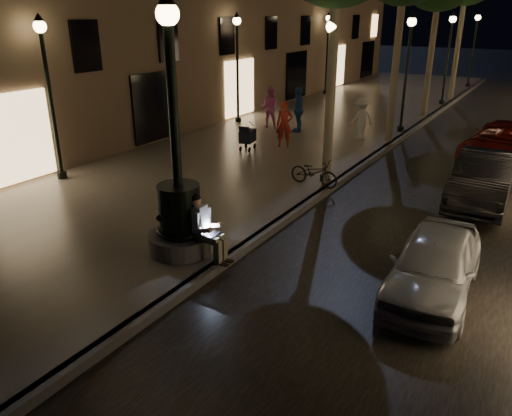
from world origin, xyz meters
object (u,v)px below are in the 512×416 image
Objects in this scene: fountain_lamppost at (179,207)px; lamp_curb_a at (330,80)px; lamp_left_c at (328,43)px; bicycle at (314,172)px; lamp_left_b at (237,54)px; pedestrian_white at (361,119)px; lamp_curb_d at (475,40)px; car_third at (505,144)px; car_front at (434,265)px; car_second at (483,179)px; lamp_curb_b at (408,58)px; stroller at (247,136)px; pedestrian_pink at (270,107)px; pedestrian_blue at (298,110)px; pedestrian_red at (284,124)px; seated_man_laptop at (203,225)px; lamp_left_a at (48,78)px; lamp_curb_c at (449,47)px.

fountain_lamppost is 1.08× the size of lamp_curb_a.
lamp_left_c reaches higher than bicycle.
lamp_left_c is (-7.10, 16.00, 0.00)m from lamp_curb_a.
lamp_left_b is 6.52m from pedestrian_white.
lamp_curb_d reaches higher than car_third.
car_second is (0.00, 5.78, 0.07)m from car_front.
lamp_curb_b reaches higher than stroller.
lamp_curb_a is at bearing -36.85° from stroller.
lamp_left_c is (-7.10, 8.00, 0.00)m from lamp_curb_b.
car_front is 11.62m from pedestrian_white.
lamp_curb_a is 1.00× the size of lamp_left_b.
car_third is 9.57m from pedestrian_pink.
lamp_left_c is (0.00, 10.00, 0.00)m from lamp_left_b.
fountain_lamppost is 5.20m from car_front.
car_third is 8.06m from pedestrian_blue.
car_third reaches higher than car_second.
pedestrian_red is 2.63m from pedestrian_blue.
pedestrian_white reaches higher than car_second.
car_second is (4.39, 7.11, -0.24)m from seated_man_laptop.
lamp_curb_a reaches higher than bicycle.
lamp_left_a is 8.38m from pedestrian_red.
fountain_lamppost reaches higher than pedestrian_pink.
lamp_curb_b is 13.94m from lamp_left_a.
lamp_curb_c is 11.71m from pedestrian_pink.
pedestrian_white reaches higher than car_front.
fountain_lamppost is 8.70m from car_second.
lamp_curb_b is 1.00× the size of lamp_left_c.
bicycle is (-4.41, -1.66, -0.09)m from car_second.
lamp_left_c is at bearing 180.00° from lamp_curb_c.
lamp_left_a is 1.32× the size of car_front.
pedestrian_red is (0.93, 1.15, 0.33)m from stroller.
stroller is (3.15, -4.16, -2.50)m from lamp_left_b.
lamp_left_a is at bearing -130.24° from stroller.
fountain_lamppost reaches higher than stroller.
pedestrian_blue reaches higher than pedestrian_pink.
lamp_left_c reaches higher than car_front.
bicycle is (6.99, -16.55, -2.63)m from lamp_left_c.
lamp_curb_a is at bearing 42.28° from pedestrian_white.
lamp_curb_a reaches higher than pedestrian_blue.
pedestrian_red is (-7.32, 1.89, 0.37)m from car_second.
lamp_left_b reaches higher than stroller.
pedestrian_blue is (-3.02, 11.53, -0.06)m from fountain_lamppost.
seated_man_laptop reaches higher than stroller.
fountain_lamppost reaches higher than pedestrian_blue.
lamp_left_a is 0.96× the size of car_third.
lamp_left_a is 1.00× the size of lamp_left_c.
pedestrian_blue is 1.23× the size of bicycle.
lamp_curb_b reaches higher than pedestrian_pink.
lamp_left_a is 2.53× the size of pedestrian_blue.
lamp_curb_c is 2.68× the size of pedestrian_pink.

